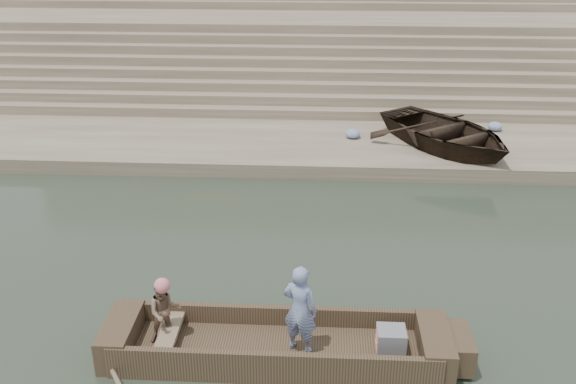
# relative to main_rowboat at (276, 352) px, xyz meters

# --- Properties ---
(ground) EXTENTS (120.00, 120.00, 0.00)m
(ground) POSITION_rel_main_rowboat_xyz_m (0.23, 1.41, -0.11)
(ground) COLOR #283125
(ground) RESTS_ON ground
(lower_landing) EXTENTS (32.00, 4.00, 0.40)m
(lower_landing) POSITION_rel_main_rowboat_xyz_m (0.23, 9.41, 0.09)
(lower_landing) COLOR gray
(lower_landing) RESTS_ON ground
(mid_landing) EXTENTS (32.00, 3.00, 2.80)m
(mid_landing) POSITION_rel_main_rowboat_xyz_m (0.23, 16.91, 1.29)
(mid_landing) COLOR gray
(mid_landing) RESTS_ON ground
(ghat_steps) EXTENTS (32.00, 11.00, 5.20)m
(ghat_steps) POSITION_rel_main_rowboat_xyz_m (0.23, 18.60, 1.69)
(ghat_steps) COLOR gray
(ghat_steps) RESTS_ON ground
(main_rowboat) EXTENTS (5.00, 1.30, 0.22)m
(main_rowboat) POSITION_rel_main_rowboat_xyz_m (0.00, 0.00, 0.00)
(main_rowboat) COLOR brown
(main_rowboat) RESTS_ON ground
(rowboat_trim) EXTENTS (6.04, 2.63, 1.77)m
(rowboat_trim) POSITION_rel_main_rowboat_xyz_m (0.21, -0.01, 0.20)
(rowboat_trim) COLOR brown
(rowboat_trim) RESTS_ON ground
(standing_man) EXTENTS (0.66, 0.55, 1.55)m
(standing_man) POSITION_rel_main_rowboat_xyz_m (0.39, -0.06, 0.88)
(standing_man) COLOR navy
(standing_man) RESTS_ON main_rowboat
(rowing_man) EXTENTS (0.64, 0.57, 1.09)m
(rowing_man) POSITION_rel_main_rowboat_xyz_m (-1.81, 0.08, 0.66)
(rowing_man) COLOR #2A7E5C
(rowing_man) RESTS_ON main_rowboat
(television) EXTENTS (0.46, 0.42, 0.40)m
(television) POSITION_rel_main_rowboat_xyz_m (1.84, 0.00, 0.31)
(television) COLOR slate
(television) RESTS_ON main_rowboat
(beached_rowboat) EXTENTS (5.17, 5.47, 0.92)m
(beached_rowboat) POSITION_rel_main_rowboat_xyz_m (4.18, 9.07, 0.75)
(beached_rowboat) COLOR #2D2116
(beached_rowboat) RESTS_ON lower_landing
(cloth_bundles) EXTENTS (16.51, 2.59, 0.26)m
(cloth_bundles) POSITION_rel_main_rowboat_xyz_m (-3.10, 9.68, 0.42)
(cloth_bundles) COLOR #3F5999
(cloth_bundles) RESTS_ON lower_landing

